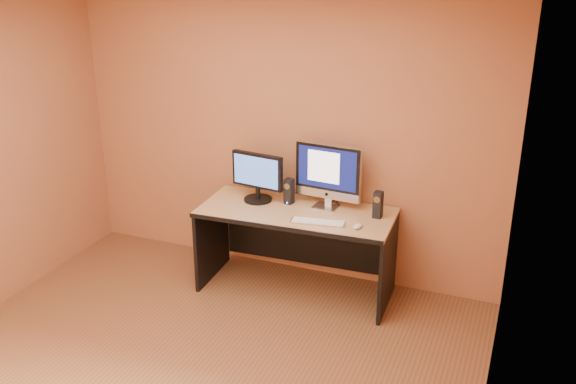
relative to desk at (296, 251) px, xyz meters
The scene contains 11 objects.
walls 1.86m from the desk, 99.90° to the right, with size 4.00×4.00×2.60m, color #9C613E, non-canonical shape.
ceiling 2.74m from the desk, 99.90° to the right, with size 4.00×4.00×0.00m, color white.
desk is the anchor object (origin of this frame).
imac 0.72m from the desk, 38.73° to the left, with size 0.59×0.22×0.57m, color #B4B5B9, non-canonical shape.
second_monitor 0.73m from the desk, 166.80° to the left, with size 0.50×0.25×0.43m, color black, non-canonical shape.
speaker_left 0.53m from the desk, 131.68° to the left, with size 0.07×0.07×0.23m, color black, non-canonical shape.
speaker_right 0.85m from the desk, 10.06° to the left, with size 0.07×0.07×0.23m, color black, non-canonical shape.
keyboard 0.50m from the desk, 34.06° to the right, with size 0.44×0.12×0.02m, color #B5B5B9.
mouse 0.73m from the desk, 14.36° to the right, with size 0.06×0.11×0.04m, color silver.
cable_a 0.56m from the desk, 47.78° to the left, with size 0.01×0.01×0.23m, color black.
cable_b 0.55m from the desk, 54.55° to the left, with size 0.01×0.01×0.19m, color black.
Camera 1 is at (2.08, -3.10, 2.90)m, focal length 40.00 mm.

